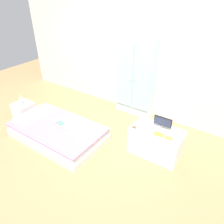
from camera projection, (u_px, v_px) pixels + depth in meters
ground_plane at (94, 146)px, 3.85m from camera, size 10.00×10.00×0.02m
back_wall at (140, 51)px, 4.26m from camera, size 6.40×0.05×2.70m
bed at (58, 132)px, 3.96m from camera, size 1.72×0.99×0.28m
pillow at (33, 114)px, 4.19m from camera, size 0.32×0.71×0.05m
doll at (60, 122)px, 3.93m from camera, size 0.38×0.19×0.10m
nightstand at (24, 111)px, 4.57m from camera, size 0.36×0.36×0.35m
table_lamp at (21, 98)px, 4.40m from camera, size 0.10×0.10×0.21m
wardrobe at (136, 78)px, 4.41m from camera, size 0.81×0.25×1.66m
tv_stand at (156, 142)px, 3.56m from camera, size 0.84×0.47×0.48m
tv_monitor at (163, 122)px, 3.41m from camera, size 0.30×0.10×0.21m
rocking_horse_toy at (135, 125)px, 3.45m from camera, size 0.09×0.04×0.11m
book_orange at (159, 134)px, 3.33m from camera, size 0.15×0.10×0.02m
book_yellow at (168, 138)px, 3.25m from camera, size 0.13×0.08×0.02m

